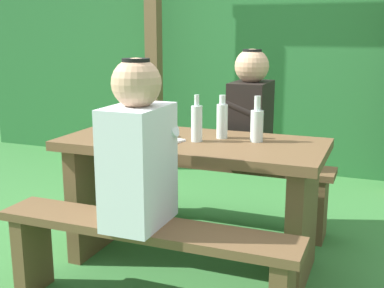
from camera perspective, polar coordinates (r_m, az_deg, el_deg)
ground_plane at (r=2.87m, az=0.00°, el=-13.36°), size 12.00×12.00×0.00m
hedge_backdrop at (r=4.84m, az=10.33°, el=8.55°), size 6.40×0.60×1.84m
pergola_post_left at (r=4.59m, az=-4.42°, el=10.06°), size 0.12×0.12×2.09m
picnic_table at (r=2.70m, az=0.00°, el=-4.13°), size 1.40×0.64×0.70m
bench_near at (r=2.26m, az=-5.49°, el=-12.07°), size 1.40×0.24×0.44m
bench_far at (r=3.26m, az=3.73°, el=-4.10°), size 1.40×0.24×0.44m
person_white_shirt at (r=2.12m, az=-6.17°, el=-0.66°), size 0.25×0.35×0.72m
person_black_coat at (r=3.11m, az=6.73°, el=3.66°), size 0.25×0.35×0.72m
drinking_glass at (r=2.71m, az=-3.84°, el=1.62°), size 0.07×0.07×0.08m
bottle_left at (r=2.67m, az=3.48°, el=2.80°), size 0.06×0.06×0.23m
bottle_right at (r=2.59m, az=0.55°, el=2.49°), size 0.06×0.06×0.25m
bottle_center at (r=2.60m, az=7.46°, el=2.31°), size 0.07×0.07×0.24m
cell_phone at (r=2.58m, az=-2.27°, el=0.28°), size 0.10×0.15×0.01m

